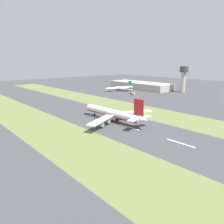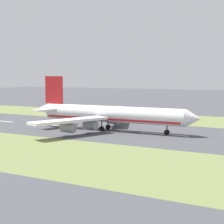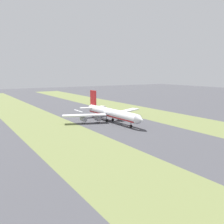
# 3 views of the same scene
# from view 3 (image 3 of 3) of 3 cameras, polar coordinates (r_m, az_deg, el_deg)

# --- Properties ---
(ground_plane) EXTENTS (800.00, 800.00, 0.00)m
(ground_plane) POSITION_cam_3_polar(r_m,az_deg,el_deg) (176.82, 1.21, -2.41)
(ground_plane) COLOR #424247
(grass_median_west) EXTENTS (40.00, 600.00, 0.01)m
(grass_median_west) POSITION_cam_3_polar(r_m,az_deg,el_deg) (204.18, 11.92, -1.07)
(grass_median_west) COLOR olive
(grass_median_west) RESTS_ON ground
(grass_median_east) EXTENTS (40.00, 600.00, 0.01)m
(grass_median_east) POSITION_cam_3_polar(r_m,az_deg,el_deg) (157.76, -12.74, -4.01)
(grass_median_east) COLOR olive
(grass_median_east) RESTS_ON ground
(centreline_dash_near) EXTENTS (1.20, 18.00, 0.01)m
(centreline_dash_near) POSITION_cam_3_polar(r_m,az_deg,el_deg) (233.21, -7.38, 0.27)
(centreline_dash_near) COLOR silver
(centreline_dash_near) RESTS_ON ground
(centreline_dash_mid) EXTENTS (1.20, 18.00, 0.01)m
(centreline_dash_mid) POSITION_cam_3_polar(r_m,az_deg,el_deg) (197.77, -2.65, -1.20)
(centreline_dash_mid) COLOR silver
(centreline_dash_mid) RESTS_ON ground
(centreline_dash_far) EXTENTS (1.20, 18.00, 0.01)m
(centreline_dash_far) POSITION_cam_3_polar(r_m,az_deg,el_deg) (164.45, 4.07, -3.29)
(centreline_dash_far) COLOR silver
(centreline_dash_far) RESTS_ON ground
(airplane_main_jet) EXTENTS (64.09, 67.15, 20.20)m
(airplane_main_jet) POSITION_cam_3_polar(r_m,az_deg,el_deg) (180.54, -0.33, -0.23)
(airplane_main_jet) COLOR white
(airplane_main_jet) RESTS_ON ground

